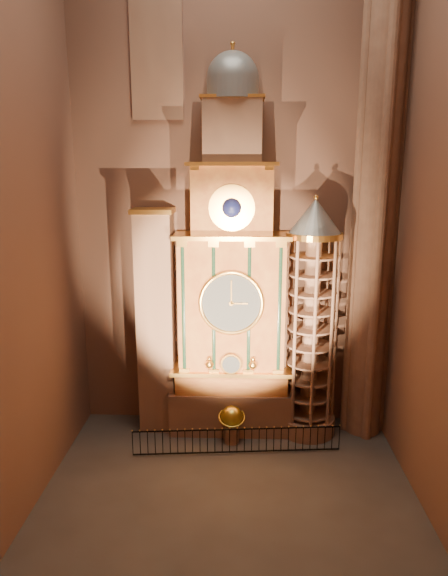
{
  "coord_description": "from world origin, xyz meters",
  "views": [
    {
      "loc": [
        0.39,
        -17.04,
        11.9
      ],
      "look_at": [
        -0.28,
        3.0,
        7.19
      ],
      "focal_mm": 32.0,
      "sensor_mm": 36.0,
      "label": 1
    }
  ],
  "objects_px": {
    "astronomical_clock": "(232,289)",
    "iron_railing": "(237,441)",
    "portrait_tower": "(156,321)",
    "celestial_globe": "(232,421)",
    "stair_turret": "(311,322)"
  },
  "relations": [
    {
      "from": "iron_railing",
      "to": "celestial_globe",
      "type": "bearing_deg",
      "value": 104.25
    },
    {
      "from": "iron_railing",
      "to": "portrait_tower",
      "type": "bearing_deg",
      "value": 147.63
    },
    {
      "from": "portrait_tower",
      "to": "celestial_globe",
      "type": "distance_m",
      "value": 5.55
    },
    {
      "from": "astronomical_clock",
      "to": "celestial_globe",
      "type": "distance_m",
      "value": 5.81
    },
    {
      "from": "celestial_globe",
      "to": "iron_railing",
      "type": "bearing_deg",
      "value": -75.75
    },
    {
      "from": "celestial_globe",
      "to": "iron_railing",
      "type": "height_order",
      "value": "celestial_globe"
    },
    {
      "from": "stair_turret",
      "to": "portrait_tower",
      "type": "bearing_deg",
      "value": 177.67
    },
    {
      "from": "astronomical_clock",
      "to": "portrait_tower",
      "type": "bearing_deg",
      "value": 179.71
    },
    {
      "from": "portrait_tower",
      "to": "stair_turret",
      "type": "xyz_separation_m",
      "value": [
        6.9,
        -0.28,
        0.12
      ]
    },
    {
      "from": "stair_turret",
      "to": "celestial_globe",
      "type": "xyz_separation_m",
      "value": [
        -3.46,
        -1.1,
        -4.24
      ]
    },
    {
      "from": "astronomical_clock",
      "to": "iron_railing",
      "type": "distance_m",
      "value": 6.5
    },
    {
      "from": "portrait_tower",
      "to": "iron_railing",
      "type": "bearing_deg",
      "value": -32.37
    },
    {
      "from": "astronomical_clock",
      "to": "celestial_globe",
      "type": "height_order",
      "value": "astronomical_clock"
    },
    {
      "from": "portrait_tower",
      "to": "iron_railing",
      "type": "xyz_separation_m",
      "value": [
        3.69,
        -2.34,
        -4.54
      ]
    },
    {
      "from": "portrait_tower",
      "to": "stair_turret",
      "type": "height_order",
      "value": "stair_turret"
    }
  ]
}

